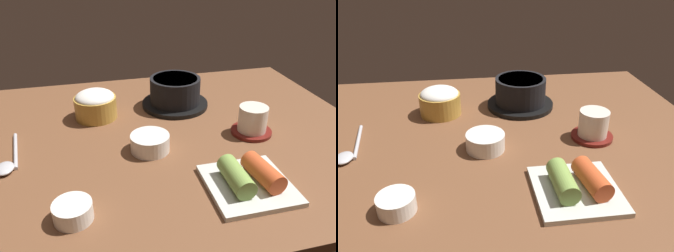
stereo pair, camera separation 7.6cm
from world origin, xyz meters
The scene contains 8 objects.
dining_table centered at (0.00, 0.00, 1.00)cm, with size 100.00×76.00×2.00cm, color brown.
stone_pot centered at (8.08, 14.47, 5.87)cm, with size 17.77×17.77×8.00cm.
rice_bowl centered at (-13.14, 12.46, 5.74)cm, with size 10.47×10.47×7.33cm.
tea_cup_with_saucer centered at (21.40, -4.59, 5.15)cm, with size 9.37×9.37×6.69cm.
banchan_cup_center centered at (-3.01, -6.27, 3.97)cm, with size 8.34×8.34×3.68cm.
kimchi_plate centered at (11.74, -22.90, 3.76)cm, with size 14.91×14.91×4.75cm.
side_bowl_near centered at (-18.98, -23.53, 3.67)cm, with size 6.39×6.39×3.09cm.
spoon centered at (-31.62, -4.85, 2.62)cm, with size 4.23×16.65×1.35cm.
Camera 1 is at (-14.23, -66.68, 40.82)cm, focal length 36.08 mm.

